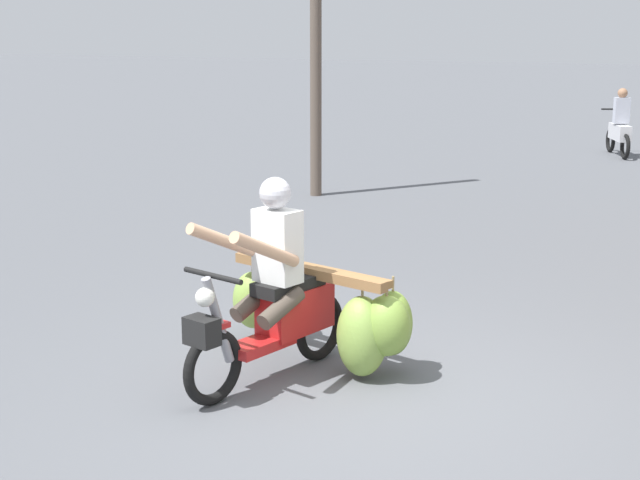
% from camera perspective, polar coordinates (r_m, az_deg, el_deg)
% --- Properties ---
extents(ground_plane, '(120.00, 120.00, 0.00)m').
position_cam_1_polar(ground_plane, '(6.93, 2.26, -9.83)').
color(ground_plane, '#56595E').
extents(motorbike_main_loaded, '(1.77, 1.92, 1.58)m').
position_cam_1_polar(motorbike_main_loaded, '(7.37, -0.70, -4.14)').
color(motorbike_main_loaded, black).
rests_on(motorbike_main_loaded, ground).
extents(motorbike_distant_ahead_left, '(0.74, 1.54, 1.40)m').
position_cam_1_polar(motorbike_distant_ahead_left, '(20.36, 17.77, 6.46)').
color(motorbike_distant_ahead_left, black).
rests_on(motorbike_distant_ahead_left, ground).
extents(utility_pole, '(0.18, 0.18, 5.38)m').
position_cam_1_polar(utility_pole, '(14.78, -0.26, 13.05)').
color(utility_pole, brown).
rests_on(utility_pole, ground).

